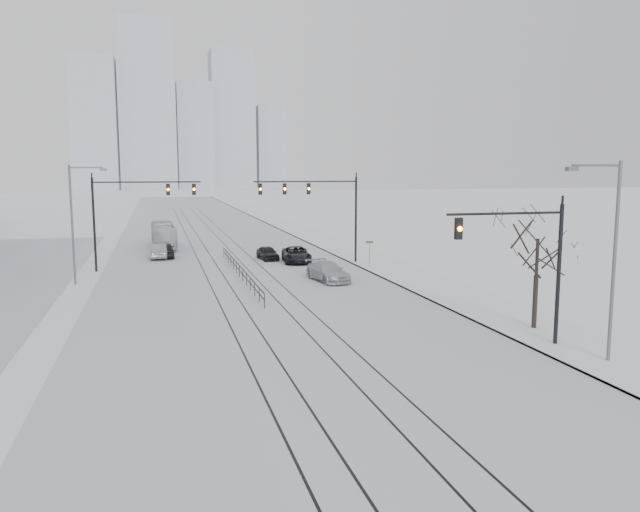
{
  "coord_description": "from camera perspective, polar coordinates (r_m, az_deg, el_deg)",
  "views": [
    {
      "loc": [
        -6.34,
        -19.83,
        8.59
      ],
      "look_at": [
        3.61,
        18.05,
        3.2
      ],
      "focal_mm": 35.0,
      "sensor_mm": 36.0,
      "label": 1
    }
  ],
  "objects": [
    {
      "name": "median_fence",
      "position": [
        50.88,
        -7.38,
        -1.35
      ],
      "size": [
        0.06,
        24.0,
        1.0
      ],
      "color": "black",
      "rests_on": "ground"
    },
    {
      "name": "street_light_west",
      "position": [
        50.29,
        -21.42,
        3.44
      ],
      "size": [
        2.73,
        0.25,
        9.0
      ],
      "color": "#595B60",
      "rests_on": "ground"
    },
    {
      "name": "sedan_nb_far",
      "position": [
        60.49,
        -4.81,
        0.27
      ],
      "size": [
        1.93,
        3.97,
        1.31
      ],
      "primitive_type": "imported",
      "rotation": [
        0.0,
        0.0,
        0.1
      ],
      "color": "black",
      "rests_on": "ground"
    },
    {
      "name": "curb",
      "position": [
        82.15,
        -2.42,
        1.86
      ],
      "size": [
        0.1,
        260.0,
        0.12
      ],
      "primitive_type": "cube",
      "color": "gray",
      "rests_on": "ground"
    },
    {
      "name": "sidewalk_east",
      "position": [
        82.7,
        -0.76,
        1.92
      ],
      "size": [
        5.0,
        260.0,
        0.16
      ],
      "primitive_type": "cube",
      "color": "silver",
      "rests_on": "ground"
    },
    {
      "name": "traffic_mast_nw",
      "position": [
        55.95,
        -16.98,
        4.4
      ],
      "size": [
        9.1,
        0.37,
        8.0
      ],
      "color": "black",
      "rests_on": "ground"
    },
    {
      "name": "tram_rails",
      "position": [
        60.78,
        -8.58,
        -0.36
      ],
      "size": [
        5.3,
        180.0,
        0.01
      ],
      "color": "black",
      "rests_on": "ground"
    },
    {
      "name": "sedan_sb_outer",
      "position": [
        63.15,
        -14.58,
        0.44
      ],
      "size": [
        1.62,
        4.5,
        1.48
      ],
      "primitive_type": "imported",
      "rotation": [
        0.0,
        0.0,
        3.15
      ],
      "color": "gray",
      "rests_on": "ground"
    },
    {
      "name": "road",
      "position": [
        80.54,
        -10.12,
        1.59
      ],
      "size": [
        22.0,
        260.0,
        0.02
      ],
      "primitive_type": "cube",
      "color": "silver",
      "rests_on": "ground"
    },
    {
      "name": "sedan_nb_front",
      "position": [
        58.54,
        -2.17,
        0.12
      ],
      "size": [
        3.03,
        5.54,
        1.47
      ],
      "primitive_type": "imported",
      "rotation": [
        0.0,
        0.0,
        -0.11
      ],
      "color": "black",
      "rests_on": "ground"
    },
    {
      "name": "ground",
      "position": [
        22.52,
        2.88,
        -14.59
      ],
      "size": [
        500.0,
        500.0,
        0.0
      ],
      "primitive_type": "plane",
      "color": "white",
      "rests_on": "ground"
    },
    {
      "name": "box_truck",
      "position": [
        71.6,
        -14.12,
        1.83
      ],
      "size": [
        2.7,
        10.15,
        2.81
      ],
      "primitive_type": "imported",
      "rotation": [
        0.0,
        0.0,
        3.18
      ],
      "color": "silver",
      "rests_on": "ground"
    },
    {
      "name": "skyline",
      "position": [
        294.51,
        -12.75,
        11.94
      ],
      "size": [
        96.0,
        48.0,
        72.0
      ],
      "color": "#AAB0BA",
      "rests_on": "ground"
    },
    {
      "name": "sedan_sb_inner",
      "position": [
        63.57,
        -14.01,
        0.54
      ],
      "size": [
        1.86,
        4.58,
        1.56
      ],
      "primitive_type": "imported",
      "rotation": [
        0.0,
        0.0,
        3.15
      ],
      "color": "black",
      "rests_on": "ground"
    },
    {
      "name": "street_sign",
      "position": [
        55.36,
        4.53,
        0.56
      ],
      "size": [
        0.7,
        0.06,
        2.4
      ],
      "color": "#595B60",
      "rests_on": "ground"
    },
    {
      "name": "street_light_east",
      "position": [
        29.92,
        24.94,
        0.62
      ],
      "size": [
        2.73,
        0.25,
        9.0
      ],
      "color": "#595B60",
      "rests_on": "ground"
    },
    {
      "name": "traffic_mast_ne",
      "position": [
        56.78,
        0.09,
        4.98
      ],
      "size": [
        9.6,
        0.37,
        8.0
      ],
      "color": "black",
      "rests_on": "ground"
    },
    {
      "name": "sedan_nb_right",
      "position": [
        48.64,
        0.73,
        -1.46
      ],
      "size": [
        2.87,
        5.37,
        1.48
      ],
      "primitive_type": "imported",
      "rotation": [
        0.0,
        0.0,
        0.16
      ],
      "color": "#B0B5B8",
      "rests_on": "ground"
    },
    {
      "name": "bare_tree",
      "position": [
        35.07,
        19.27,
        0.68
      ],
      "size": [
        4.4,
        4.4,
        6.1
      ],
      "color": "black",
      "rests_on": "ground"
    },
    {
      "name": "traffic_mast_near",
      "position": [
        31.26,
        18.67,
        0.02
      ],
      "size": [
        6.1,
        0.37,
        7.0
      ],
      "color": "black",
      "rests_on": "ground"
    }
  ]
}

